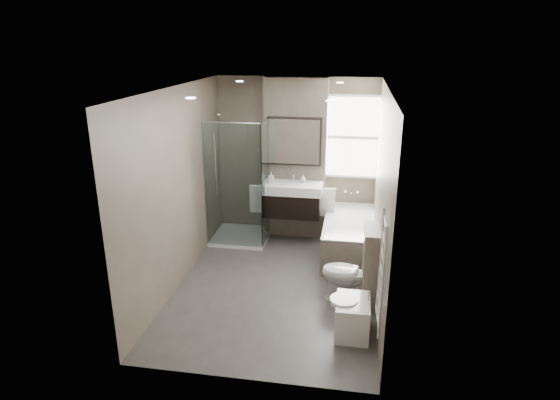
% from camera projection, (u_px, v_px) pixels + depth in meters
% --- Properties ---
extents(room, '(2.70, 3.90, 2.70)m').
position_uv_depth(room, '(277.00, 193.00, 5.92)').
color(room, '#464340').
rests_on(room, ground).
extents(vanity_pier, '(1.00, 0.25, 2.60)m').
position_uv_depth(vanity_pier, '(295.00, 160.00, 7.57)').
color(vanity_pier, '#675D51').
rests_on(vanity_pier, ground).
extents(vanity, '(0.95, 0.47, 0.66)m').
position_uv_depth(vanity, '(292.00, 199.00, 7.43)').
color(vanity, black).
rests_on(vanity, vanity_pier).
extents(mirror_cabinet, '(0.86, 0.08, 0.76)m').
position_uv_depth(mirror_cabinet, '(294.00, 142.00, 7.31)').
color(mirror_cabinet, black).
rests_on(mirror_cabinet, vanity_pier).
extents(towel_left, '(0.24, 0.06, 0.44)m').
position_uv_depth(towel_left, '(257.00, 199.00, 7.50)').
color(towel_left, silver).
rests_on(towel_left, vanity_pier).
extents(towel_right, '(0.24, 0.06, 0.44)m').
position_uv_depth(towel_right, '(327.00, 203.00, 7.33)').
color(towel_right, silver).
rests_on(towel_right, vanity_pier).
extents(shower_enclosure, '(0.90, 0.90, 2.00)m').
position_uv_depth(shower_enclosure, '(245.00, 213.00, 7.55)').
color(shower_enclosure, white).
rests_on(shower_enclosure, ground).
extents(bathtub, '(0.75, 1.60, 0.57)m').
position_uv_depth(bathtub, '(349.00, 235.00, 7.12)').
color(bathtub, '#675D51').
rests_on(bathtub, ground).
extents(window, '(0.98, 0.06, 1.33)m').
position_uv_depth(window, '(353.00, 137.00, 7.40)').
color(window, white).
rests_on(window, room).
extents(toilet, '(0.76, 0.50, 0.73)m').
position_uv_depth(toilet, '(350.00, 274.00, 5.84)').
color(toilet, white).
rests_on(toilet, ground).
extents(cistern_box, '(0.19, 0.55, 1.00)m').
position_uv_depth(cistern_box, '(370.00, 266.00, 5.76)').
color(cistern_box, '#675D51').
rests_on(cistern_box, ground).
extents(bidet, '(0.44, 0.52, 0.53)m').
position_uv_depth(bidet, '(352.00, 316.00, 5.22)').
color(bidet, white).
rests_on(bidet, ground).
extents(towel_radiator, '(0.03, 0.49, 1.10)m').
position_uv_depth(towel_radiator, '(381.00, 272.00, 4.29)').
color(towel_radiator, silver).
rests_on(towel_radiator, room).
extents(soap_bottle_a, '(0.08, 0.08, 0.17)m').
position_uv_depth(soap_bottle_a, '(271.00, 177.00, 7.35)').
color(soap_bottle_a, white).
rests_on(soap_bottle_a, vanity).
extents(soap_bottle_b, '(0.09, 0.09, 0.12)m').
position_uv_depth(soap_bottle_b, '(303.00, 179.00, 7.39)').
color(soap_bottle_b, white).
rests_on(soap_bottle_b, vanity).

